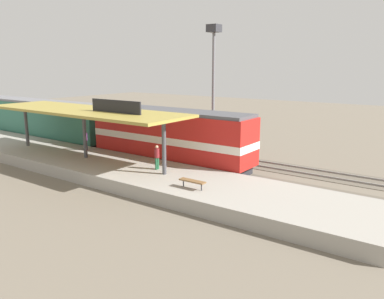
% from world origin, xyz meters
% --- Properties ---
extents(ground_plane, '(120.00, 120.00, 0.00)m').
position_xyz_m(ground_plane, '(2.00, 0.00, 0.00)').
color(ground_plane, '#706656').
extents(track_near, '(3.20, 110.00, 0.16)m').
position_xyz_m(track_near, '(0.00, 0.00, 0.03)').
color(track_near, '#5F5649').
rests_on(track_near, ground).
extents(track_far, '(3.20, 110.00, 0.16)m').
position_xyz_m(track_far, '(4.60, 0.00, 0.03)').
color(track_far, '#5F5649').
rests_on(track_far, ground).
extents(platform, '(6.00, 44.00, 0.90)m').
position_xyz_m(platform, '(-4.60, 0.00, 0.45)').
color(platform, '#9E998E').
rests_on(platform, ground).
extents(station_canopy, '(5.20, 18.00, 4.70)m').
position_xyz_m(station_canopy, '(-4.60, -0.09, 4.53)').
color(station_canopy, '#47474C').
rests_on(station_canopy, platform).
extents(platform_bench, '(0.44, 1.70, 0.50)m').
position_xyz_m(platform_bench, '(-6.00, -11.29, 1.34)').
color(platform_bench, '#333338').
rests_on(platform_bench, platform).
extents(locomotive, '(2.93, 14.43, 4.44)m').
position_xyz_m(locomotive, '(0.00, -4.75, 2.41)').
color(locomotive, '#28282D').
rests_on(locomotive, track_near).
extents(passenger_carriage_single, '(2.90, 20.00, 4.24)m').
position_xyz_m(passenger_carriage_single, '(0.00, 13.25, 2.31)').
color(passenger_carriage_single, '#28282D').
rests_on(passenger_carriage_single, track_near).
extents(light_mast, '(1.10, 1.10, 11.70)m').
position_xyz_m(light_mast, '(7.80, -3.87, 8.40)').
color(light_mast, slate).
rests_on(light_mast, ground).
extents(person_waiting, '(0.34, 0.34, 1.71)m').
position_xyz_m(person_waiting, '(-2.80, 2.21, 1.85)').
color(person_waiting, navy).
rests_on(person_waiting, platform).
extents(person_walking, '(0.34, 0.34, 1.71)m').
position_xyz_m(person_walking, '(-3.96, -6.81, 1.85)').
color(person_walking, '#23603D').
rests_on(person_walking, platform).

